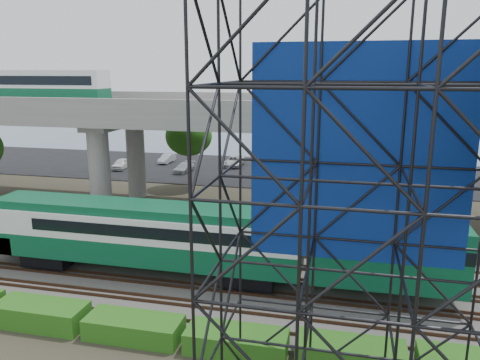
# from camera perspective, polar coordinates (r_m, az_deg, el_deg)

# --- Properties ---
(ground) EXTENTS (140.00, 140.00, 0.00)m
(ground) POSITION_cam_1_polar(r_m,az_deg,el_deg) (27.81, -10.72, -13.51)
(ground) COLOR #474233
(ground) RESTS_ON ground
(ballast_bed) EXTENTS (90.00, 12.00, 0.20)m
(ballast_bed) POSITION_cam_1_polar(r_m,az_deg,el_deg) (29.41, -9.14, -11.67)
(ballast_bed) COLOR slate
(ballast_bed) RESTS_ON ground
(service_road) EXTENTS (90.00, 5.00, 0.08)m
(service_road) POSITION_cam_1_polar(r_m,az_deg,el_deg) (36.83, -4.14, -6.40)
(service_road) COLOR black
(service_road) RESTS_ON ground
(parking_lot) EXTENTS (90.00, 18.00, 0.08)m
(parking_lot) POSITION_cam_1_polar(r_m,az_deg,el_deg) (58.85, 2.62, 1.13)
(parking_lot) COLOR black
(parking_lot) RESTS_ON ground
(harbor_water) EXTENTS (140.00, 40.00, 0.03)m
(harbor_water) POSITION_cam_1_polar(r_m,az_deg,el_deg) (80.24, 5.51, 4.33)
(harbor_water) COLOR slate
(harbor_water) RESTS_ON ground
(rail_tracks) EXTENTS (90.00, 9.52, 0.16)m
(rail_tracks) POSITION_cam_1_polar(r_m,az_deg,el_deg) (29.34, -9.15, -11.35)
(rail_tracks) COLOR #472D1E
(rail_tracks) RESTS_ON ballast_bed
(commuter_train) EXTENTS (29.30, 3.06, 4.30)m
(commuter_train) POSITION_cam_1_polar(r_m,az_deg,el_deg) (28.05, -7.67, -6.73)
(commuter_train) COLOR black
(commuter_train) RESTS_ON rail_tracks
(overpass) EXTENTS (80.00, 12.00, 12.40)m
(overpass) POSITION_cam_1_polar(r_m,az_deg,el_deg) (40.53, -3.72, 7.30)
(overpass) COLOR #9E9B93
(overpass) RESTS_ON ground
(scaffold_tower) EXTENTS (9.36, 6.36, 15.00)m
(scaffold_tower) POSITION_cam_1_polar(r_m,az_deg,el_deg) (15.43, 14.06, -5.85)
(scaffold_tower) COLOR black
(scaffold_tower) RESTS_ON ground
(hedge_strip) EXTENTS (34.60, 1.80, 1.20)m
(hedge_strip) POSITION_cam_1_polar(r_m,az_deg,el_deg) (23.75, -12.79, -17.06)
(hedge_strip) COLOR #245E15
(hedge_strip) RESTS_ON ground
(trees) EXTENTS (40.94, 16.94, 7.69)m
(trees) POSITION_cam_1_polar(r_m,az_deg,el_deg) (42.15, -8.07, 3.80)
(trees) COLOR #382314
(trees) RESTS_ON ground
(suv) EXTENTS (4.82, 3.10, 1.24)m
(suv) POSITION_cam_1_polar(r_m,az_deg,el_deg) (38.15, -10.10, -4.83)
(suv) COLOR black
(suv) RESTS_ON service_road
(parked_cars) EXTENTS (35.20, 9.46, 1.29)m
(parked_cars) POSITION_cam_1_polar(r_m,az_deg,el_deg) (58.59, 1.98, 1.72)
(parked_cars) COLOR white
(parked_cars) RESTS_ON parking_lot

